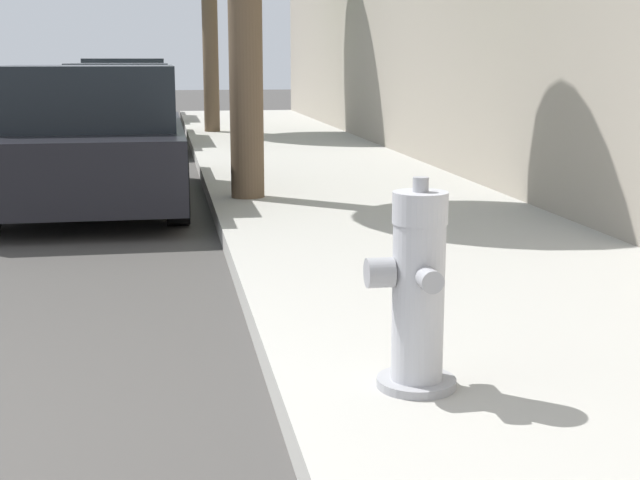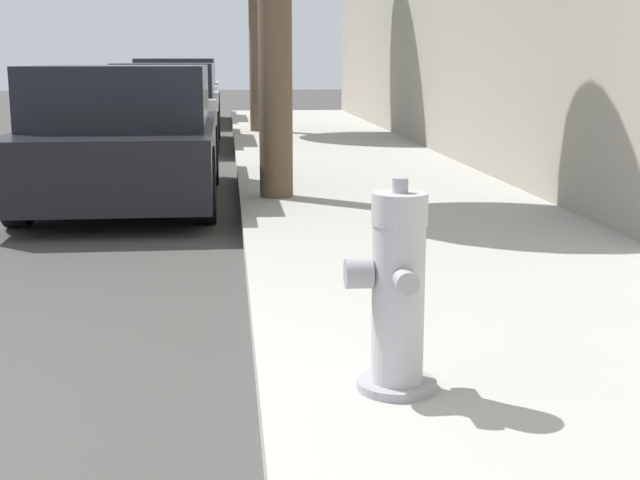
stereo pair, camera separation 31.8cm
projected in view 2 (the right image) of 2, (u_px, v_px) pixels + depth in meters
fire_hydrant at (397, 295)px, 3.48m from camera, size 0.37×0.38×0.85m
parked_car_near at (125, 137)px, 8.93m from camera, size 1.82×4.03×1.38m
parked_car_mid at (167, 107)px, 14.80m from camera, size 1.72×4.02×1.37m
parked_car_far at (178, 92)px, 20.18m from camera, size 1.88×4.44×1.45m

